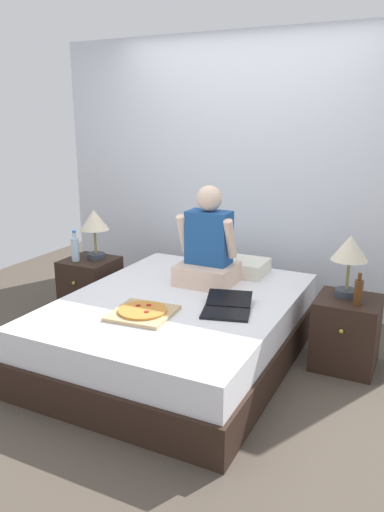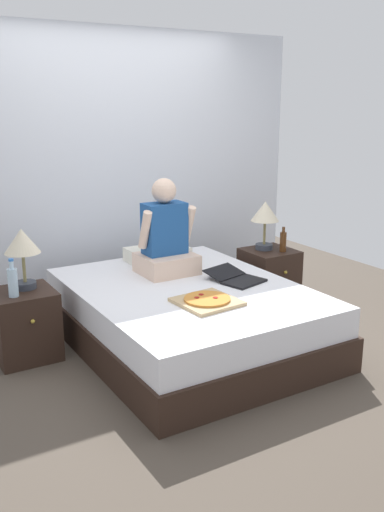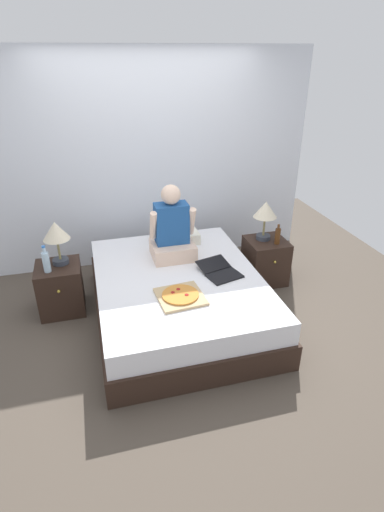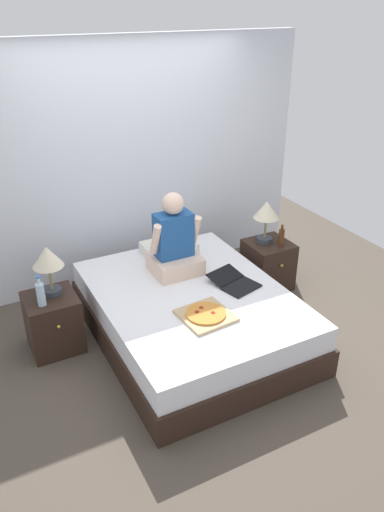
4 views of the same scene
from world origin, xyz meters
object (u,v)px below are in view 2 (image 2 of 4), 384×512
Objects in this scene: lamp_on_left_nightstand at (22,245)px; bed at (187,316)px; water_bottle at (13,281)px; person_seated at (165,239)px; lamp_on_right_nightstand at (265,215)px; beer_bottle at (283,241)px; nightstand_left at (25,324)px; laptop at (237,278)px; pizza_box at (207,301)px; nightstand_right at (269,277)px.

bed is at bearing -23.44° from lamp_on_left_nightstand.
lamp_on_left_nightstand is 0.28m from water_bottle.
bed is at bearing -95.70° from person_seated.
lamp_on_right_nightstand is at bearing 3.43° from water_bottle.
beer_bottle reaches higher than bed.
water_bottle is at bearing -131.65° from nightstand_left.
lamp_on_right_nightstand is (2.25, 0.05, 0.59)m from nightstand_left.
bed is at bearing -156.74° from lamp_on_right_nightstand.
laptop is (1.52, -0.56, -0.35)m from lamp_on_left_nightstand.
water_bottle is (-1.22, 0.34, 0.39)m from bed.
nightstand_left is at bearing 48.35° from water_bottle.
lamp_on_right_nightstand is at bearing 38.59° from laptop.
water_bottle is at bearing 147.63° from pizza_box.
lamp_on_left_nightstand is 1.96× the size of beer_bottle.
lamp_on_left_nightstand is at bearing 159.80° from laptop.
lamp_on_right_nightstand is at bearing 0.00° from lamp_on_left_nightstand.
beer_bottle reaches higher than pizza_box.
water_bottle is at bearing 164.54° from bed.
nightstand_right is at bearing 2.18° from water_bottle.
beer_bottle is at bearing 29.32° from pizza_box.
beer_bottle reaches higher than nightstand_right.
lamp_on_left_nightstand reaches higher than nightstand_right.
nightstand_right is at bearing 125.01° from beer_bottle.
nightstand_left is 1.37m from pizza_box.
nightstand_right is 0.59m from lamp_on_right_nightstand.
laptop is at bearing -145.15° from nightstand_right.
laptop is at bearing -20.20° from lamp_on_left_nightstand.
nightstand_left is at bearing 180.00° from nightstand_right.
person_seated is 0.86m from pizza_box.
pizza_box is (1.03, -0.87, -0.35)m from lamp_on_left_nightstand.
water_bottle is 1.20× the size of beer_bottle.
bed is at bearing -159.46° from nightstand_right.
nightstand_right is 1.15× the size of lamp_on_right_nightstand.
pizza_box is at bearing -32.37° from water_bottle.
lamp_on_right_nightstand is 1.51m from pizza_box.
bed is 4.34× the size of laptop.
water_bottle is 2.39m from nightstand_right.
beer_bottle is (2.43, -0.01, -0.02)m from water_bottle.
beer_bottle is 1.18m from person_seated.
lamp_on_right_nightstand is at bearing 1.27° from nightstand_left.
pizza_box is at bearing -40.15° from lamp_on_left_nightstand.
nightstand_right is 1.48m from pizza_box.
lamp_on_right_nightstand is 0.93× the size of laptop.
nightstand_right is at bearing 20.54° from bed.
nightstand_left is at bearing 161.93° from laptop.
water_bottle reaches higher than pizza_box.
lamp_on_left_nightstand is 0.93× the size of laptop.
pizza_box reaches higher than nightstand_right.
laptop is at bearing 32.88° from pizza_box.
lamp_on_right_nightstand is 1.04× the size of pizza_box.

